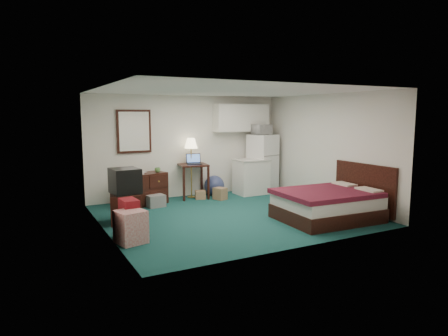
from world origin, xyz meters
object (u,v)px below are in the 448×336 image
floor_lamp (191,168)px  suitcase (129,218)px  tv_stand (126,208)px  kitchen_counter (251,177)px  fridge (263,163)px  desk (193,181)px  bed (327,205)px  dresser (143,189)px

floor_lamp → suitcase: size_ratio=2.26×
tv_stand → suitcase: 0.98m
kitchen_counter → fridge: fridge is taller
desk → bed: (1.48, -3.13, -0.13)m
suitcase → kitchen_counter: bearing=26.6°
fridge → desk: bearing=162.9°
floor_lamp → suitcase: (-2.19, -2.51, -0.41)m
desk → kitchen_counter: size_ratio=0.97×
floor_lamp → tv_stand: floor_lamp is taller
floor_lamp → tv_stand: 2.58m
fridge → bed: size_ratio=0.84×
fridge → suitcase: fridge is taller
bed → tv_stand: bed is taller
dresser → kitchen_counter: 2.84m
kitchen_counter → desk: bearing=171.1°
desk → kitchen_counter: bearing=0.2°
fridge → bed: 3.13m
desk → kitchen_counter: 1.55m
fridge → tv_stand: size_ratio=2.50×
kitchen_counter → bed: 2.89m
fridge → bed: fridge is taller
floor_lamp → bed: floor_lamp is taller
floor_lamp → dresser: bearing=-168.9°
floor_lamp → kitchen_counter: floor_lamp is taller
kitchen_counter → fridge: 0.58m
desk → fridge: fridge is taller
dresser → fridge: fridge is taller
fridge → bed: (-0.50, -3.05, -0.47)m
dresser → desk: (1.31, 0.18, 0.06)m
floor_lamp → desk: bearing=-79.2°
bed → tv_stand: bearing=157.4°
dresser → desk: desk is taller
floor_lamp → suitcase: bearing=-131.1°
suitcase → floor_lamp: bearing=45.0°
bed → desk: bearing=118.0°
kitchen_counter → suitcase: size_ratio=1.34×
kitchen_counter → dresser: bearing=178.8°
desk → suitcase: bearing=-123.2°
floor_lamp → tv_stand: bearing=-142.6°
desk → bed: bearing=-55.8°
tv_stand → dresser: bearing=72.3°
fridge → floor_lamp: bearing=160.8°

